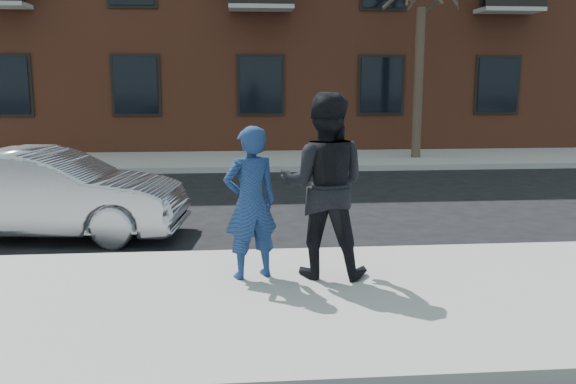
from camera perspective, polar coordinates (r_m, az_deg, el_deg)
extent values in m
plane|color=black|center=(6.65, 1.75, -10.26)|extent=(100.00, 100.00, 0.00)
cube|color=#9D9994|center=(6.39, 2.02, -10.42)|extent=(50.00, 3.50, 0.15)
cube|color=#999691|center=(8.09, 0.44, -5.90)|extent=(50.00, 0.10, 0.15)
cube|color=#9D9994|center=(17.59, -2.60, 2.98)|extent=(50.00, 3.50, 0.15)
cube|color=#999691|center=(15.81, -2.31, 2.14)|extent=(50.00, 0.10, 0.15)
cube|color=black|center=(20.27, -24.86, 9.05)|extent=(1.30, 0.06, 1.70)
cube|color=black|center=(19.67, 8.72, 9.87)|extent=(1.30, 0.06, 1.70)
cylinder|color=#382921|center=(17.96, 12.10, 9.88)|extent=(0.26, 0.26, 4.20)
imported|color=#999BA3|center=(9.81, -21.62, -0.17)|extent=(4.20, 1.87, 1.34)
imported|color=navy|center=(6.77, -3.52, -1.03)|extent=(0.73, 0.60, 1.71)
cube|color=black|center=(6.90, -4.60, 2.17)|extent=(0.11, 0.14, 0.08)
imported|color=black|center=(6.83, 3.39, 0.61)|extent=(1.16, 0.99, 2.07)
cube|color=black|center=(7.02, 2.29, 0.70)|extent=(0.08, 0.14, 0.06)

